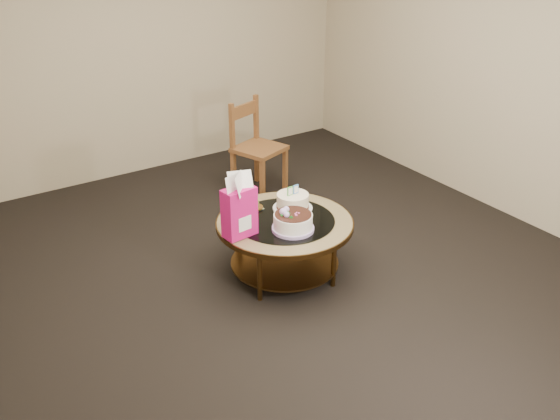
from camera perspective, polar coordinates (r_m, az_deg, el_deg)
ground at (r=4.82m, az=0.42°, el=-5.73°), size 5.00×5.00×0.00m
room_walls at (r=4.19m, az=0.49°, el=12.31°), size 4.52×5.02×2.61m
coffee_table at (r=4.63m, az=0.43°, el=-1.79°), size 1.02×1.02×0.46m
decorated_cake at (r=4.43m, az=1.17°, el=-1.17°), size 0.30×0.30×0.18m
cream_cake at (r=4.72m, az=1.17°, el=0.76°), size 0.30×0.30×0.19m
gift_bag at (r=4.29m, az=-3.76°, el=0.39°), size 0.24×0.19×0.46m
pillar_candle at (r=4.74m, az=-2.27°, el=0.40°), size 0.12×0.12×0.09m
dining_chair at (r=5.96m, az=-2.21°, el=5.80°), size 0.53×0.53×0.90m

